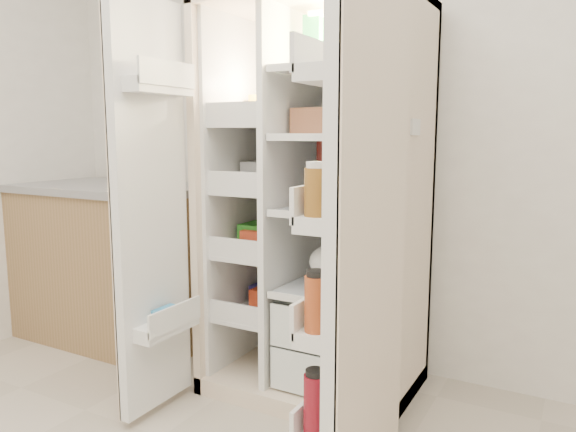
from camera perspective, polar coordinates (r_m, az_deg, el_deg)
The scene contains 5 objects.
wall_back at distance 2.83m, azimuth 8.60°, elevation 11.24°, with size 4.00×0.02×2.70m, color white.
refrigerator at distance 2.59m, azimuth 3.76°, elevation -1.88°, with size 0.93×0.70×1.80m.
freezer_door at distance 2.36m, azimuth -14.11°, elevation 0.48°, with size 0.15×0.40×1.72m.
fridge_door at distance 1.76m, azimuth 7.80°, elevation -2.87°, with size 0.17×0.58×1.72m.
kitchen_counter at distance 3.43m, azimuth -17.91°, elevation -4.51°, with size 1.27×0.68×0.92m.
Camera 1 is at (1.00, -0.65, 1.21)m, focal length 34.00 mm.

